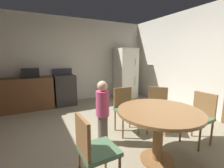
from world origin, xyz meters
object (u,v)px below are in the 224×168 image
at_px(chair_west, 93,148).
at_px(refrigerator, 126,73).
at_px(person_child, 103,111).
at_px(dining_table, 159,121).
at_px(chair_north, 125,107).
at_px(microwave, 30,73).
at_px(oven_range, 65,90).
at_px(chair_east, 200,115).
at_px(chair_northeast, 157,106).

bearing_deg(chair_west, refrigerator, 50.79).
bearing_deg(person_child, chair_west, -63.42).
height_order(dining_table, chair_north, chair_north).
xyz_separation_m(microwave, dining_table, (1.55, -3.33, -0.43)).
bearing_deg(microwave, person_child, -67.79).
relative_size(oven_range, person_child, 1.01).
xyz_separation_m(refrigerator, chair_east, (-0.54, -3.23, -0.38)).
relative_size(microwave, chair_northeast, 0.51).
bearing_deg(person_child, oven_range, 149.90).
bearing_deg(chair_north, chair_northeast, 70.74).
xyz_separation_m(chair_west, person_child, (0.47, 0.81, 0.08)).
bearing_deg(refrigerator, chair_west, -126.85).
height_order(microwave, person_child, microwave).
bearing_deg(chair_west, microwave, 97.34).
xyz_separation_m(oven_range, chair_northeast, (1.31, -2.61, 0.03)).
distance_m(chair_northeast, person_child, 1.17).
bearing_deg(chair_north, oven_range, -159.29).
bearing_deg(refrigerator, chair_north, -122.12).
relative_size(oven_range, chair_west, 1.26).
bearing_deg(dining_table, person_child, 123.34).
distance_m(dining_table, chair_north, 0.98).
bearing_deg(microwave, chair_northeast, -49.73).
relative_size(chair_northeast, chair_west, 1.00).
bearing_deg(chair_northeast, dining_table, 0.00).
bearing_deg(chair_east, oven_range, -66.54).
relative_size(chair_east, chair_northeast, 1.00).
xyz_separation_m(refrigerator, chair_north, (-1.45, -2.31, -0.38)).
bearing_deg(refrigerator, person_child, -128.81).
relative_size(dining_table, chair_northeast, 1.31).
bearing_deg(chair_north, microwave, -141.72).
distance_m(dining_table, chair_west, 0.98).
height_order(oven_range, chair_east, oven_range).
height_order(refrigerator, chair_northeast, refrigerator).
distance_m(oven_range, refrigerator, 2.20).
relative_size(refrigerator, chair_northeast, 2.02).
height_order(chair_west, person_child, person_child).
xyz_separation_m(microwave, chair_east, (2.53, -3.28, -0.53)).
bearing_deg(chair_east, dining_table, 0.00).
relative_size(refrigerator, chair_north, 2.02).
bearing_deg(chair_northeast, refrigerator, -156.13).
height_order(dining_table, chair_east, chair_east).
xyz_separation_m(chair_east, chair_west, (-1.95, -0.09, 0.00)).
height_order(refrigerator, chair_west, refrigerator).
height_order(dining_table, chair_northeast, chair_northeast).
bearing_deg(refrigerator, chair_east, -99.44).
relative_size(refrigerator, chair_east, 2.02).
xyz_separation_m(dining_table, chair_west, (-0.98, -0.04, -0.10)).
distance_m(microwave, chair_east, 4.18).
relative_size(refrigerator, person_child, 1.61).
bearing_deg(oven_range, chair_west, -95.49).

